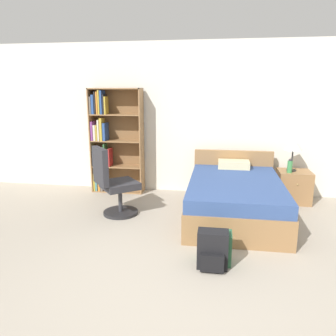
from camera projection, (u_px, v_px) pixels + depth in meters
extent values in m
plane|color=#A39989|center=(181.00, 301.00, 2.86)|extent=(14.00, 14.00, 0.00)
cube|color=silver|center=(203.00, 119.00, 5.66)|extent=(9.00, 0.06, 2.60)
cube|color=olive|center=(93.00, 141.00, 5.82)|extent=(0.02, 0.30, 1.83)
cube|color=olive|center=(142.00, 142.00, 5.69)|extent=(0.02, 0.30, 1.83)
cube|color=brown|center=(119.00, 140.00, 5.90)|extent=(0.91, 0.01, 1.83)
cube|color=olive|center=(119.00, 190.00, 5.97)|extent=(0.87, 0.29, 0.02)
cube|color=gold|center=(96.00, 181.00, 5.94)|extent=(0.03, 0.18, 0.32)
cube|color=teal|center=(98.00, 181.00, 5.94)|extent=(0.03, 0.19, 0.35)
cube|color=orange|center=(100.00, 182.00, 5.93)|extent=(0.04, 0.18, 0.31)
cube|color=#665B51|center=(103.00, 180.00, 5.91)|extent=(0.04, 0.18, 0.38)
cube|color=olive|center=(118.00, 166.00, 5.86)|extent=(0.87, 0.29, 0.02)
cube|color=black|center=(95.00, 158.00, 5.85)|extent=(0.04, 0.21, 0.27)
cube|color=teal|center=(97.00, 156.00, 5.83)|extent=(0.03, 0.19, 0.34)
cube|color=beige|center=(99.00, 158.00, 5.85)|extent=(0.02, 0.22, 0.26)
cube|color=#2D6638|center=(101.00, 157.00, 5.83)|extent=(0.04, 0.20, 0.33)
cube|color=#665B51|center=(104.00, 156.00, 5.82)|extent=(0.03, 0.21, 0.34)
cube|color=#2D6638|center=(105.00, 155.00, 5.79)|extent=(0.02, 0.18, 0.40)
cube|color=#665B51|center=(108.00, 158.00, 5.82)|extent=(0.03, 0.21, 0.28)
cube|color=maroon|center=(110.00, 157.00, 5.80)|extent=(0.04, 0.20, 0.31)
cube|color=olive|center=(117.00, 141.00, 5.75)|extent=(0.87, 0.29, 0.02)
cube|color=#7A387F|center=(94.00, 131.00, 5.75)|extent=(0.04, 0.24, 0.33)
cube|color=beige|center=(96.00, 132.00, 5.75)|extent=(0.04, 0.22, 0.27)
cube|color=gold|center=(98.00, 133.00, 5.74)|extent=(0.02, 0.23, 0.27)
cube|color=beige|center=(100.00, 130.00, 5.73)|extent=(0.03, 0.24, 0.36)
cube|color=gold|center=(102.00, 129.00, 5.69)|extent=(0.04, 0.17, 0.39)
cube|color=navy|center=(106.00, 132.00, 5.71)|extent=(0.04, 0.22, 0.31)
cube|color=olive|center=(116.00, 115.00, 5.65)|extent=(0.87, 0.29, 0.02)
cube|color=#665B51|center=(92.00, 105.00, 5.64)|extent=(0.03, 0.21, 0.30)
cube|color=navy|center=(94.00, 104.00, 5.63)|extent=(0.04, 0.21, 0.33)
cube|color=black|center=(97.00, 103.00, 5.63)|extent=(0.02, 0.23, 0.38)
cube|color=orange|center=(99.00, 103.00, 5.61)|extent=(0.03, 0.21, 0.38)
cube|color=gold|center=(100.00, 102.00, 5.61)|extent=(0.03, 0.22, 0.40)
cube|color=navy|center=(103.00, 102.00, 5.60)|extent=(0.04, 0.22, 0.40)
cube|color=black|center=(105.00, 104.00, 5.60)|extent=(0.02, 0.21, 0.33)
cube|color=gold|center=(106.00, 105.00, 5.58)|extent=(0.03, 0.17, 0.30)
cube|color=olive|center=(115.00, 89.00, 5.55)|extent=(0.91, 0.30, 0.02)
cube|color=olive|center=(234.00, 205.00, 4.71)|extent=(1.30, 2.02, 0.38)
cube|color=#334C84|center=(235.00, 186.00, 4.64)|extent=(1.28, 1.98, 0.18)
cube|color=olive|center=(233.00, 174.00, 5.59)|extent=(1.30, 0.08, 0.80)
cube|color=beige|center=(234.00, 164.00, 5.34)|extent=(0.50, 0.30, 0.12)
cylinder|color=#232326|center=(121.00, 212.00, 4.87)|extent=(0.51, 0.51, 0.04)
cylinder|color=#333338|center=(120.00, 200.00, 4.83)|extent=(0.06, 0.06, 0.36)
cube|color=#2D2D33|center=(120.00, 185.00, 4.77)|extent=(0.68, 0.68, 0.10)
cube|color=#2D2D33|center=(100.00, 166.00, 4.56)|extent=(0.34, 0.39, 0.52)
cube|color=olive|center=(294.00, 187.00, 5.34)|extent=(0.51, 0.46, 0.52)
sphere|color=tan|center=(297.00, 185.00, 5.08)|extent=(0.02, 0.02, 0.02)
cylinder|color=#333333|center=(291.00, 170.00, 5.30)|extent=(0.15, 0.15, 0.02)
cylinder|color=#333333|center=(292.00, 160.00, 5.26)|extent=(0.02, 0.02, 0.32)
cone|color=white|center=(294.00, 144.00, 5.20)|extent=(0.28, 0.28, 0.19)
cylinder|color=#3F8C4C|center=(290.00, 167.00, 5.16)|extent=(0.08, 0.08, 0.19)
cylinder|color=#2D2D33|center=(290.00, 160.00, 5.14)|extent=(0.05, 0.05, 0.02)
cube|color=#2D603D|center=(215.00, 247.00, 3.46)|extent=(0.35, 0.21, 0.35)
cube|color=#275234|center=(214.00, 260.00, 3.34)|extent=(0.27, 0.07, 0.16)
cube|color=black|center=(213.00, 249.00, 3.37)|extent=(0.31, 0.19, 0.40)
cube|color=black|center=(212.00, 263.00, 3.27)|extent=(0.24, 0.07, 0.18)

